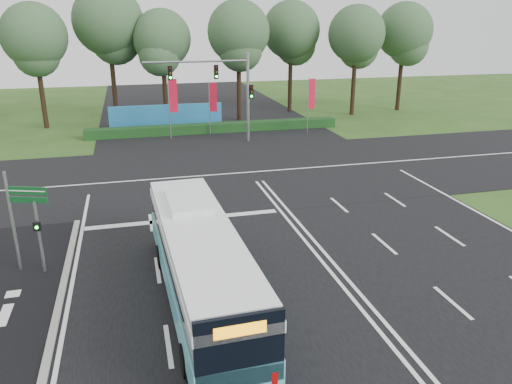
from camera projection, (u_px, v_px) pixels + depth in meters
ground at (314, 253)px, 21.34m from camera, size 120.00×120.00×0.00m
road_main at (314, 252)px, 21.34m from camera, size 20.00×120.00×0.04m
road_cross at (249, 173)px, 32.31m from camera, size 120.00×14.00×0.05m
kerb_strip at (55, 325)px, 16.23m from camera, size 0.25×18.00×0.12m
city_bus at (200, 263)px, 16.98m from camera, size 2.67×11.10×3.17m
pedestrian_signal at (39, 235)px, 19.09m from camera, size 0.28×0.40×3.00m
street_sign at (19, 210)px, 18.97m from camera, size 1.52×0.60×4.11m
banner_flag_left at (172, 100)px, 40.33m from camera, size 0.74×0.11×5.00m
banner_flag_mid at (212, 100)px, 41.91m from camera, size 0.65×0.24×4.51m
banner_flag_right at (311, 97)px, 42.64m from camera, size 0.69×0.22×4.75m
traffic_light_gantry at (225, 84)px, 38.61m from camera, size 8.41×0.28×7.00m
hedge at (215, 128)px, 43.62m from camera, size 22.00×1.20×0.80m
blue_hoarding at (166, 117)px, 44.75m from camera, size 10.00×0.30×2.20m
eucalyptus_row at (192, 30)px, 46.86m from camera, size 48.48×9.28×12.49m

